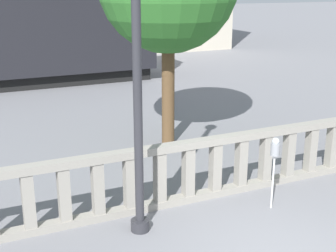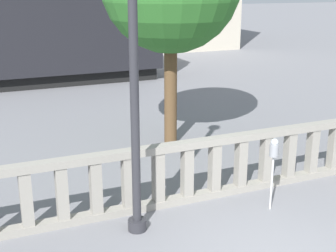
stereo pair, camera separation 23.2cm
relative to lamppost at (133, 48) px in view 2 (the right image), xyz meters
The scene contains 3 objects.
balustrade 3.07m from the lamppost, 22.96° to the left, with size 14.90×0.24×1.26m.
lamppost is the anchor object (origin of this frame).
parking_meter 3.31m from the lamppost, ahead, with size 0.17×0.17×1.42m.
Camera 2 is at (-3.96, -4.97, 4.15)m, focal length 50.00 mm.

